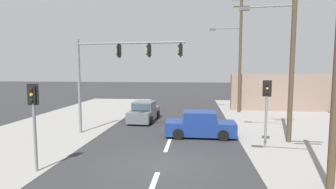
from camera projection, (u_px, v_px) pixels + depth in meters
name	position (u px, v px, depth m)	size (l,w,h in m)	color
ground_plane	(160.00, 165.00, 11.29)	(140.00, 140.00, 0.00)	#303033
lane_dash_near	(153.00, 186.00, 9.31)	(0.20, 2.40, 0.01)	silver
lane_dash_mid	(168.00, 145.00, 14.26)	(0.20, 2.40, 0.01)	silver
lane_dash_far	(175.00, 125.00, 19.20)	(0.20, 2.40, 0.01)	silver
kerb_left_verge	(33.00, 136.00, 16.15)	(8.00, 40.00, 0.02)	gray
utility_pole_foreground_right	(334.00, 42.00, 8.51)	(3.77, 0.63, 9.29)	#4C3D2B
utility_pole_midground_right	(291.00, 42.00, 14.30)	(3.78, 0.57, 10.50)	#4C3D2B
utility_pole_background_right	(239.00, 51.00, 24.44)	(3.78, 0.41, 10.95)	#4C3D2B
traffic_signal_mast	(114.00, 65.00, 16.20)	(6.88, 0.76, 6.00)	slate
pedestal_signal_right_kerb	(267.00, 102.00, 13.52)	(0.44, 0.31, 3.56)	slate
pedestal_signal_left_kerb	(34.00, 113.00, 10.34)	(0.44, 0.30, 3.56)	slate
shopfront_wall_far	(293.00, 93.00, 25.78)	(12.00, 1.00, 3.60)	gray
sedan_kerbside_parked	(200.00, 125.00, 16.00)	(4.25, 1.91, 1.56)	navy
sedan_oncoming_near	(144.00, 112.00, 20.87)	(2.08, 4.32, 1.56)	slate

